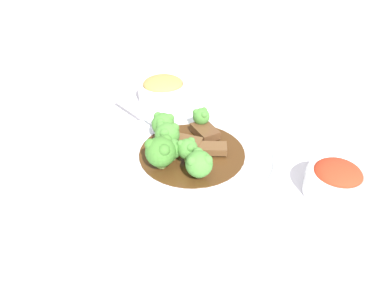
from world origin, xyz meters
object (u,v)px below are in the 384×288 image
(beef_strip_0, at_px, (208,148))
(beef_strip_2, at_px, (189,142))
(broccoli_floret_3, at_px, (201,116))
(serving_spoon, at_px, (160,127))
(broccoli_floret_1, at_px, (172,148))
(broccoli_floret_5, at_px, (163,124))
(main_plate, at_px, (192,155))
(broccoli_floret_0, at_px, (187,149))
(broccoli_floret_4, at_px, (199,163))
(broccoli_floret_6, at_px, (161,151))
(side_bowl_appetizer, at_px, (163,89))
(side_bowl_kimchi, at_px, (336,180))
(broccoli_floret_2, at_px, (167,134))
(sauce_dish, at_px, (73,207))
(beef_strip_1, at_px, (205,131))

(beef_strip_0, relative_size, beef_strip_2, 1.25)
(broccoli_floret_3, xyz_separation_m, serving_spoon, (-0.03, -0.07, -0.02))
(broccoli_floret_1, relative_size, broccoli_floret_5, 0.77)
(broccoli_floret_1, bearing_deg, beef_strip_0, 83.28)
(main_plate, distance_m, broccoli_floret_3, 0.08)
(broccoli_floret_0, distance_m, broccoli_floret_3, 0.11)
(broccoli_floret_4, height_order, broccoli_floret_6, broccoli_floret_6)
(serving_spoon, relative_size, side_bowl_appetizer, 1.79)
(side_bowl_kimchi, bearing_deg, broccoli_floret_3, -154.16)
(broccoli_floret_2, relative_size, side_bowl_appetizer, 0.43)
(broccoli_floret_0, bearing_deg, serving_spoon, -176.97)
(sauce_dish, bearing_deg, broccoli_floret_2, 109.46)
(beef_strip_0, bearing_deg, broccoli_floret_5, -144.60)
(sauce_dish, bearing_deg, broccoli_floret_5, 117.14)
(beef_strip_0, height_order, broccoli_floret_6, broccoli_floret_6)
(main_plate, height_order, broccoli_floret_5, broccoli_floret_5)
(broccoli_floret_1, relative_size, broccoli_floret_4, 0.82)
(broccoli_floret_5, bearing_deg, beef_strip_2, 35.63)
(sauce_dish, bearing_deg, broccoli_floret_0, 93.56)
(main_plate, bearing_deg, side_bowl_appetizer, 170.38)
(main_plate, relative_size, beef_strip_1, 5.37)
(broccoli_floret_2, height_order, sauce_dish, broccoli_floret_2)
(beef_strip_1, bearing_deg, broccoli_floret_3, 170.36)
(serving_spoon, bearing_deg, main_plate, 16.05)
(broccoli_floret_1, height_order, side_bowl_appetizer, broccoli_floret_1)
(main_plate, bearing_deg, serving_spoon, -163.95)
(beef_strip_2, relative_size, broccoli_floret_1, 1.49)
(broccoli_floret_1, height_order, broccoli_floret_5, broccoli_floret_5)
(broccoli_floret_0, height_order, broccoli_floret_3, broccoli_floret_0)
(broccoli_floret_5, bearing_deg, main_plate, 24.50)
(beef_strip_2, xyz_separation_m, broccoli_floret_0, (0.04, -0.02, 0.02))
(broccoli_floret_2, relative_size, side_bowl_kimchi, 0.51)
(serving_spoon, bearing_deg, beef_strip_0, 26.58)
(beef_strip_2, height_order, broccoli_floret_6, broccoli_floret_6)
(broccoli_floret_2, bearing_deg, broccoli_floret_5, 170.27)
(broccoli_floret_4, bearing_deg, serving_spoon, -177.76)
(broccoli_floret_1, relative_size, serving_spoon, 0.19)
(side_bowl_kimchi, relative_size, side_bowl_appetizer, 0.84)
(broccoli_floret_0, xyz_separation_m, side_bowl_appetizer, (-0.25, 0.06, -0.02))
(beef_strip_0, distance_m, broccoli_floret_1, 0.07)
(beef_strip_2, relative_size, broccoli_floret_3, 1.37)
(beef_strip_2, distance_m, broccoli_floret_0, 0.05)
(broccoli_floret_3, distance_m, broccoli_floret_6, 0.14)
(broccoli_floret_1, bearing_deg, broccoli_floret_0, 50.38)
(main_plate, relative_size, broccoli_floret_2, 6.29)
(side_bowl_appetizer, bearing_deg, beef_strip_1, 1.74)
(broccoli_floret_0, bearing_deg, side_bowl_kimchi, 49.74)
(broccoli_floret_4, bearing_deg, main_plate, 163.63)
(broccoli_floret_2, height_order, broccoli_floret_6, broccoli_floret_6)
(beef_strip_2, distance_m, broccoli_floret_1, 0.05)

